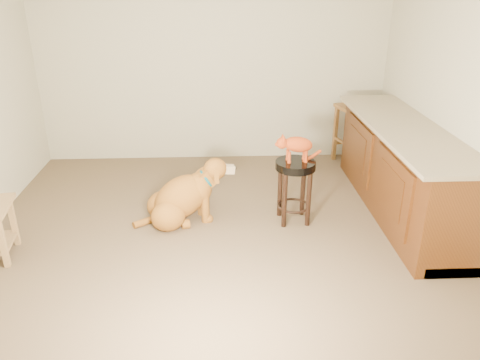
{
  "coord_description": "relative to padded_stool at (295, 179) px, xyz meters",
  "views": [
    {
      "loc": [
        0.06,
        -4.09,
        2.31
      ],
      "look_at": [
        0.26,
        0.15,
        0.45
      ],
      "focal_mm": 35.0,
      "sensor_mm": 36.0,
      "label": 1
    }
  ],
  "objects": [
    {
      "name": "room_shell",
      "position": [
        -0.8,
        -0.12,
        1.22
      ],
      "size": [
        4.54,
        4.04,
        2.62
      ],
      "color": "#B6B092",
      "rests_on": "ground"
    },
    {
      "name": "padded_stool",
      "position": [
        0.0,
        0.0,
        0.0
      ],
      "size": [
        0.39,
        0.39,
        0.65
      ],
      "rotation": [
        0.0,
        0.0,
        0.06
      ],
      "color": "black",
      "rests_on": "ground"
    },
    {
      "name": "cabinet_run",
      "position": [
        1.14,
        0.18,
        -0.02
      ],
      "size": [
        0.7,
        2.56,
        0.94
      ],
      "color": "#4B260D",
      "rests_on": "ground"
    },
    {
      "name": "floor",
      "position": [
        -0.8,
        -0.12,
        -0.46
      ],
      "size": [
        4.5,
        4.0,
        0.01
      ],
      "primitive_type": "cube",
      "color": "brown",
      "rests_on": "ground"
    },
    {
      "name": "tabby_kitten",
      "position": [
        -0.01,
        0.0,
        0.35
      ],
      "size": [
        0.49,
        0.2,
        0.31
      ],
      "rotation": [
        0.0,
        0.0,
        0.06
      ],
      "color": "#93310E",
      "rests_on": "padded_stool"
    },
    {
      "name": "wood_stool",
      "position": [
        1.02,
        1.58,
        -0.05
      ],
      "size": [
        0.51,
        0.51,
        0.78
      ],
      "rotation": [
        0.0,
        0.0,
        0.25
      ],
      "color": "brown",
      "rests_on": "ground"
    },
    {
      "name": "golden_retriever",
      "position": [
        -1.12,
        0.04,
        -0.2
      ],
      "size": [
        1.06,
        0.62,
        0.69
      ],
      "rotation": [
        0.0,
        0.0,
        0.27
      ],
      "color": "brown",
      "rests_on": "ground"
    }
  ]
}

